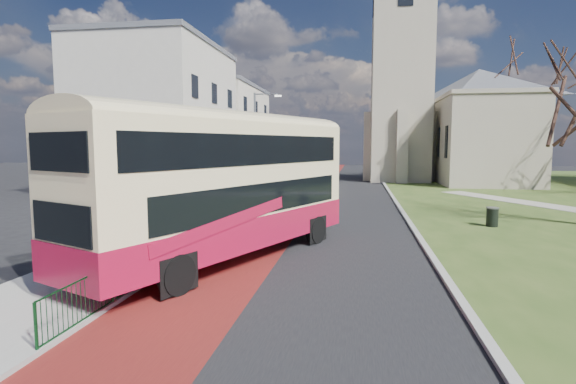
# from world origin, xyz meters

# --- Properties ---
(ground) EXTENTS (160.00, 160.00, 0.00)m
(ground) POSITION_xyz_m (0.00, 0.00, 0.00)
(ground) COLOR black
(ground) RESTS_ON ground
(road_carriageway) EXTENTS (9.00, 120.00, 0.01)m
(road_carriageway) POSITION_xyz_m (1.50, 20.00, 0.01)
(road_carriageway) COLOR black
(road_carriageway) RESTS_ON ground
(bus_lane) EXTENTS (3.40, 120.00, 0.01)m
(bus_lane) POSITION_xyz_m (-1.20, 20.00, 0.01)
(bus_lane) COLOR #591414
(bus_lane) RESTS_ON ground
(pavement_west) EXTENTS (4.00, 120.00, 0.12)m
(pavement_west) POSITION_xyz_m (-5.00, 20.00, 0.06)
(pavement_west) COLOR gray
(pavement_west) RESTS_ON ground
(kerb_west) EXTENTS (0.25, 120.00, 0.13)m
(kerb_west) POSITION_xyz_m (-3.00, 20.00, 0.07)
(kerb_west) COLOR #999993
(kerb_west) RESTS_ON ground
(kerb_east) EXTENTS (0.25, 80.00, 0.13)m
(kerb_east) POSITION_xyz_m (6.10, 22.00, 0.07)
(kerb_east) COLOR #999993
(kerb_east) RESTS_ON ground
(pedestrian_railing) EXTENTS (0.07, 24.00, 1.12)m
(pedestrian_railing) POSITION_xyz_m (-2.95, 4.00, 0.55)
(pedestrian_railing) COLOR #0D3C19
(pedestrian_railing) RESTS_ON ground
(gothic_church) EXTENTS (16.38, 18.00, 40.00)m
(gothic_church) POSITION_xyz_m (12.56, 38.00, 13.13)
(gothic_church) COLOR gray
(gothic_church) RESTS_ON ground
(street_block_near) EXTENTS (10.30, 14.30, 13.00)m
(street_block_near) POSITION_xyz_m (-14.00, 22.00, 6.51)
(street_block_near) COLOR beige
(street_block_near) RESTS_ON ground
(street_block_far) EXTENTS (10.30, 16.30, 11.50)m
(street_block_far) POSITION_xyz_m (-14.00, 38.00, 5.76)
(street_block_far) COLOR beige
(street_block_far) RESTS_ON ground
(streetlamp) EXTENTS (2.13, 0.18, 8.00)m
(streetlamp) POSITION_xyz_m (-4.35, 18.00, 4.59)
(streetlamp) COLOR gray
(streetlamp) RESTS_ON pavement_west
(bus) EXTENTS (7.66, 12.55, 5.20)m
(bus) POSITION_xyz_m (-1.32, -0.14, 2.97)
(bus) COLOR maroon
(bus) RESTS_ON ground
(litter_bin) EXTENTS (0.62, 0.62, 0.99)m
(litter_bin) POSITION_xyz_m (10.17, 8.36, 0.54)
(litter_bin) COLOR black
(litter_bin) RESTS_ON grass_green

